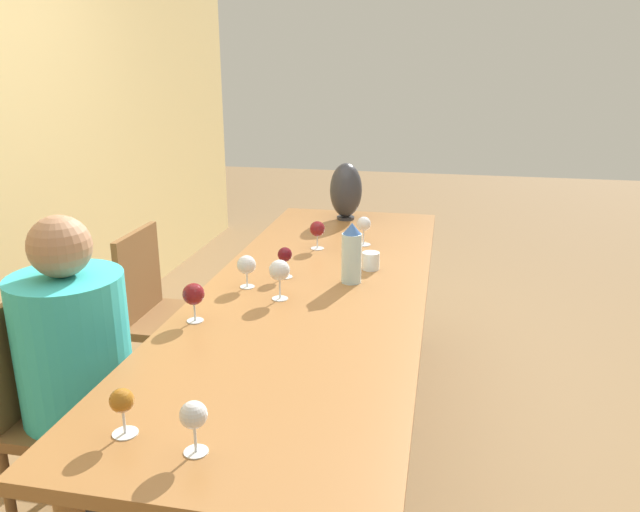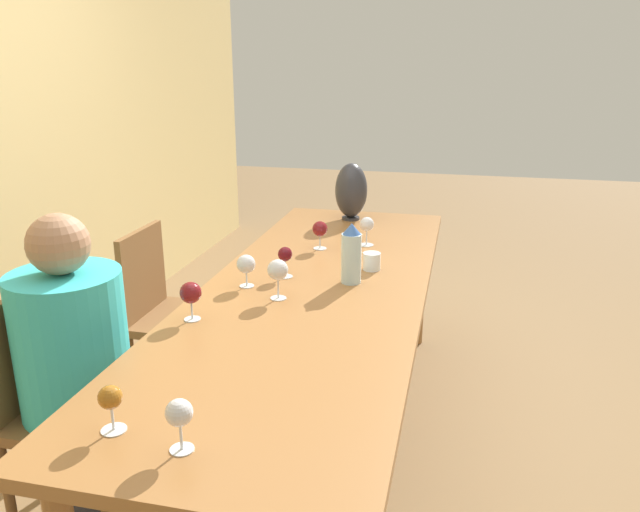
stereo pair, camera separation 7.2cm
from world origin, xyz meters
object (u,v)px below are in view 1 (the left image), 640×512
Objects in this scene: wine_glass_4 at (194,416)px; wine_glass_6 at (279,271)px; water_tumbler at (371,261)px; vase at (346,191)px; wine_glass_1 at (122,402)px; person_near at (81,371)px; water_bottle at (352,254)px; chair_near at (64,404)px; chair_far at (167,312)px; wine_glass_3 at (247,265)px; wine_glass_0 at (285,256)px; wine_glass_2 at (194,295)px; wine_glass_5 at (364,225)px; wine_glass_7 at (317,229)px.

wine_glass_4 is 0.85× the size of wine_glass_6.
water_tumbler is 0.89m from vase.
person_near is (0.52, 0.46, -0.24)m from wine_glass_1.
water_bottle is 1.21m from chair_near.
person_near reaches higher than chair_near.
wine_glass_6 is at bearing -122.76° from chair_far.
water_bottle is at bearing -70.72° from wine_glass_3.
water_bottle is 0.28m from wine_glass_0.
wine_glass_1 is 0.20m from wine_glass_4.
wine_glass_4 is at bearing 170.23° from water_tumbler.
chair_far is 0.88m from person_near.
water_bottle is 0.21× the size of person_near.
wine_glass_2 is 0.16× the size of chair_far.
wine_glass_2 is 0.99× the size of wine_glass_5.
wine_glass_5 is at bearing 12.51° from water_tumbler.
wine_glass_3 is at bearing 1.07° from wine_glass_1.
person_near is at bearing -174.46° from chair_far.
water_tumbler is 0.57× the size of wine_glass_4.
wine_glass_4 is 0.98m from wine_glass_6.
wine_glass_7 is at bearing -16.67° from wine_glass_3.
water_bottle reaches higher than wine_glass_0.
chair_near and chair_far have the same top height.
wine_glass_5 is (0.36, 0.08, 0.06)m from water_tumbler.
wine_glass_2 is (-0.68, 0.53, 0.06)m from water_tumbler.
wine_glass_3 reaches higher than water_tumbler.
wine_glass_6 is at bearing -42.33° from wine_glass_2.
wine_glass_3 is 0.59m from wine_glass_7.
wine_glass_2 reaches higher than wine_glass_0.
wine_glass_1 is at bearing 79.70° from wine_glass_4.
wine_glass_2 is at bearing 137.67° from wine_glass_6.
water_bottle is 1.77× the size of wine_glass_5.
chair_near is (-0.52, 0.53, -0.39)m from wine_glass_3.
wine_glass_3 reaches higher than chair_near.
person_near reaches higher than water_bottle.
wine_glass_4 is (-2.23, -0.01, -0.07)m from vase.
person_near reaches higher than wine_glass_3.
wine_glass_0 is (-0.17, 0.34, 0.06)m from water_tumbler.
vase is 1.55m from wine_glass_2.
wine_glass_0 is at bearing 4.63° from wine_glass_4.
wine_glass_3 is 0.74m from chair_far.
wine_glass_7 is (0.57, -0.17, 0.00)m from wine_glass_3.
vase reaches higher than chair_near.
wine_glass_1 is 0.74m from person_near.
vase is at bearing 0.16° from wine_glass_4.
wine_glass_4 is 0.11× the size of person_near.
water_tumbler is at bearing -18.10° from water_bottle.
wine_glass_0 reaches higher than chair_far.
wine_glass_4 is (-1.22, 0.18, -0.03)m from water_bottle.
chair_far is at bearing 56.79° from wine_glass_3.
chair_far is at bearing 57.24° from wine_glass_6.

